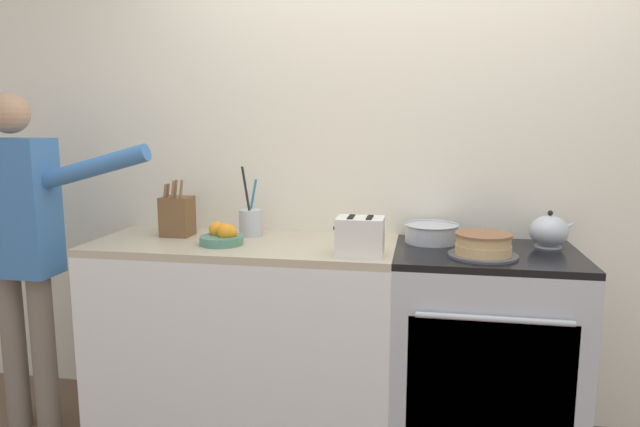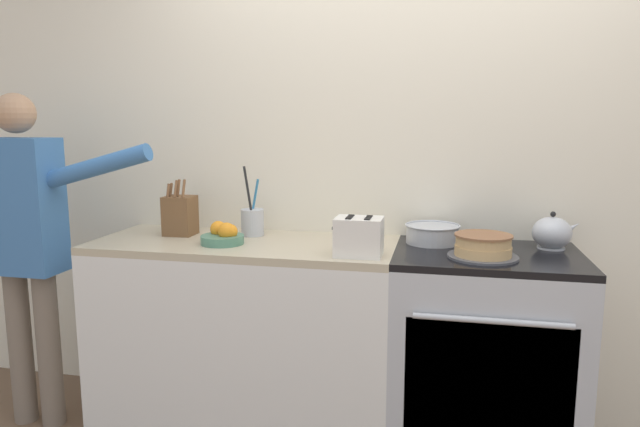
{
  "view_description": "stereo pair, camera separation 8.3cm",
  "coord_description": "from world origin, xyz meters",
  "views": [
    {
      "loc": [
        0.08,
        -2.21,
        1.49
      ],
      "look_at": [
        -0.38,
        0.27,
        1.08
      ],
      "focal_mm": 32.0,
      "sensor_mm": 36.0,
      "label": 1
    },
    {
      "loc": [
        0.16,
        -2.19,
        1.49
      ],
      "look_at": [
        -0.38,
        0.27,
        1.08
      ],
      "focal_mm": 32.0,
      "sensor_mm": 36.0,
      "label": 2
    }
  ],
  "objects": [
    {
      "name": "counter_cabinet",
      "position": [
        -0.75,
        0.3,
        0.46
      ],
      "size": [
        1.42,
        0.6,
        0.93
      ],
      "color": "white",
      "rests_on": "ground_plane"
    },
    {
      "name": "fruit_bowl",
      "position": [
        -0.83,
        0.23,
        0.97
      ],
      "size": [
        0.2,
        0.2,
        0.1
      ],
      "color": "#4C7F66",
      "rests_on": "counter_cabinet"
    },
    {
      "name": "layer_cake",
      "position": [
        0.33,
        0.2,
        0.98
      ],
      "size": [
        0.29,
        0.29,
        0.1
      ],
      "color": "#4C4C51",
      "rests_on": "stove_range"
    },
    {
      "name": "person_baker",
      "position": [
        -1.77,
        0.1,
        0.97
      ],
      "size": [
        0.92,
        0.2,
        1.62
      ],
      "rotation": [
        0.0,
        0.0,
        -0.01
      ],
      "color": "#7A6B5B",
      "rests_on": "ground_plane"
    },
    {
      "name": "utensil_crock",
      "position": [
        -0.76,
        0.44,
        1.0
      ],
      "size": [
        0.11,
        0.11,
        0.34
      ],
      "color": "#B7BABF",
      "rests_on": "counter_cabinet"
    },
    {
      "name": "knife_block",
      "position": [
        -1.12,
        0.38,
        1.03
      ],
      "size": [
        0.14,
        0.13,
        0.28
      ],
      "color": "brown",
      "rests_on": "counter_cabinet"
    },
    {
      "name": "mixing_bowl",
      "position": [
        0.12,
        0.45,
        0.97
      ],
      "size": [
        0.25,
        0.25,
        0.09
      ],
      "color": "#B7BABF",
      "rests_on": "stove_range"
    },
    {
      "name": "stove_range",
      "position": [
        0.36,
        0.3,
        0.46
      ],
      "size": [
        0.79,
        0.63,
        0.93
      ],
      "color": "#B7BABF",
      "rests_on": "ground_plane"
    },
    {
      "name": "tea_kettle",
      "position": [
        0.64,
        0.44,
        1.0
      ],
      "size": [
        0.21,
        0.17,
        0.17
      ],
      "color": "#B7BABF",
      "rests_on": "stove_range"
    },
    {
      "name": "toaster",
      "position": [
        -0.18,
        0.13,
        1.01
      ],
      "size": [
        0.21,
        0.15,
        0.17
      ],
      "color": "silver",
      "rests_on": "counter_cabinet"
    },
    {
      "name": "wall_back",
      "position": [
        0.0,
        0.62,
        1.3
      ],
      "size": [
        8.0,
        0.04,
        2.6
      ],
      "color": "silver",
      "rests_on": "ground_plane"
    }
  ]
}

